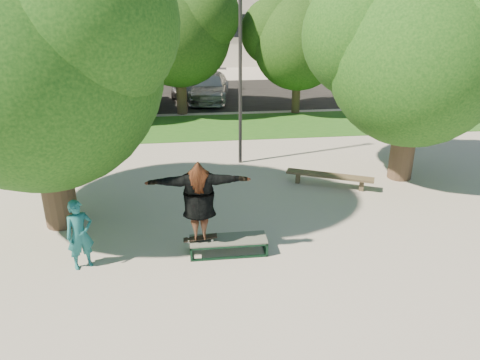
{
  "coord_description": "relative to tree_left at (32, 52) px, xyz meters",
  "views": [
    {
      "loc": [
        -0.85,
        -10.43,
        5.9
      ],
      "look_at": [
        0.47,
        0.6,
        1.19
      ],
      "focal_mm": 35.0,
      "sensor_mm": 36.0,
      "label": 1
    }
  ],
  "objects": [
    {
      "name": "car_silver_a",
      "position": [
        -2.39,
        12.41,
        -3.73
      ],
      "size": [
        2.32,
        4.31,
        1.39
      ],
      "primitive_type": "imported",
      "rotation": [
        0.0,
        0.0,
        -0.17
      ],
      "color": "#ABAAAF",
      "rests_on": "asphalt_strip"
    },
    {
      "name": "bystander",
      "position": [
        1.02,
        -2.23,
        -3.61
      ],
      "size": [
        0.7,
        0.61,
        1.62
      ],
      "primitive_type": "imported",
      "rotation": [
        0.0,
        0.0,
        0.47
      ],
      "color": "#1B6368",
      "rests_on": "ground"
    },
    {
      "name": "bg_tree_mid",
      "position": [
        3.22,
        10.98,
        -0.41
      ],
      "size": [
        5.76,
        4.92,
        6.24
      ],
      "color": "#38281E",
      "rests_on": "ground"
    },
    {
      "name": "lamppost",
      "position": [
        5.29,
        3.91,
        -1.27
      ],
      "size": [
        0.25,
        0.15,
        6.11
      ],
      "color": "#2D2D30",
      "rests_on": "ground"
    },
    {
      "name": "tree_left",
      "position": [
        0.0,
        0.0,
        0.0
      ],
      "size": [
        6.96,
        5.95,
        7.12
      ],
      "color": "#38281E",
      "rests_on": "ground"
    },
    {
      "name": "asphalt_strip",
      "position": [
        4.29,
        14.91,
        -4.42
      ],
      "size": [
        40.0,
        8.0,
        0.01
      ],
      "primitive_type": "cube",
      "color": "black",
      "rests_on": "ground"
    },
    {
      "name": "bg_tree_left",
      "position": [
        -2.28,
        9.98,
        -0.69
      ],
      "size": [
        5.28,
        4.51,
        5.77
      ],
      "color": "#38281E",
      "rests_on": "ground"
    },
    {
      "name": "ground",
      "position": [
        4.29,
        -1.09,
        -4.42
      ],
      "size": [
        120.0,
        120.0,
        0.0
      ],
      "primitive_type": "plane",
      "color": "gray",
      "rests_on": "ground"
    },
    {
      "name": "bg_tree_right",
      "position": [
        8.73,
        10.47,
        -0.93
      ],
      "size": [
        5.04,
        4.31,
        5.43
      ],
      "color": "#38281E",
      "rests_on": "ground"
    },
    {
      "name": "car_silver_b",
      "position": [
        4.79,
        13.74,
        -3.73
      ],
      "size": [
        2.59,
        4.99,
        1.38
      ],
      "primitive_type": "imported",
      "rotation": [
        0.0,
        0.0,
        -0.14
      ],
      "color": "#AAABAF",
      "rests_on": "asphalt_strip"
    },
    {
      "name": "grind_box",
      "position": [
        4.3,
        -2.04,
        -4.23
      ],
      "size": [
        1.8,
        0.6,
        0.38
      ],
      "color": "black",
      "rests_on": "ground"
    },
    {
      "name": "tree_right",
      "position": [
        10.21,
        1.99,
        -0.33
      ],
      "size": [
        6.24,
        5.33,
        6.51
      ],
      "color": "#38281E",
      "rests_on": "ground"
    },
    {
      "name": "bench",
      "position": [
        7.79,
        1.45,
        -4.08
      ],
      "size": [
        2.59,
        1.44,
        0.41
      ],
      "rotation": [
        0.0,
        0.0,
        -0.43
      ],
      "color": "brown",
      "rests_on": "ground"
    },
    {
      "name": "skater_rig",
      "position": [
        3.65,
        -2.04,
        -3.03
      ],
      "size": [
        2.33,
        0.7,
        1.96
      ],
      "rotation": [
        0.0,
        0.0,
        3.11
      ],
      "color": "white",
      "rests_on": "grind_box"
    },
    {
      "name": "car_grey",
      "position": [
        3.86,
        15.41,
        -3.74
      ],
      "size": [
        2.31,
        4.92,
        1.36
      ],
      "primitive_type": "imported",
      "rotation": [
        0.0,
        0.0,
        -0.01
      ],
      "color": "slate",
      "rests_on": "asphalt_strip"
    },
    {
      "name": "car_dark",
      "position": [
        1.16,
        12.46,
        -3.77
      ],
      "size": [
        1.67,
        4.07,
        1.31
      ],
      "primitive_type": "imported",
      "rotation": [
        0.0,
        0.0,
        0.07
      ],
      "color": "black",
      "rests_on": "asphalt_strip"
    },
    {
      "name": "side_building",
      "position": [
        22.29,
        20.91,
        -0.42
      ],
      "size": [
        15.0,
        10.0,
        8.0
      ],
      "primitive_type": "cube",
      "color": "beige",
      "rests_on": "ground"
    },
    {
      "name": "grass_strip",
      "position": [
        5.29,
        8.41,
        -4.41
      ],
      "size": [
        30.0,
        4.0,
        0.02
      ],
      "primitive_type": "cube",
      "color": "#194C15",
      "rests_on": "ground"
    }
  ]
}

